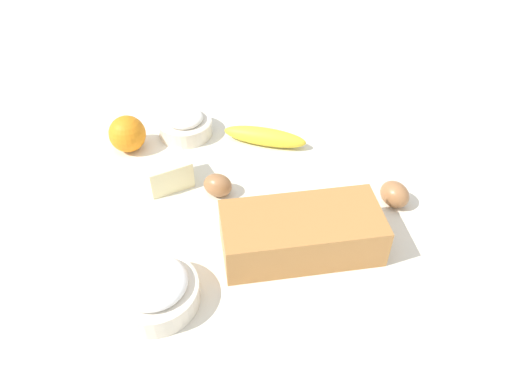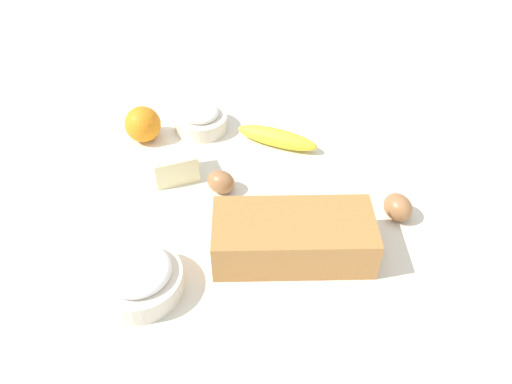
{
  "view_description": "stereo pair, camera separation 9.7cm",
  "coord_description": "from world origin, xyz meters",
  "px_view_note": "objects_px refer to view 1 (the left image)",
  "views": [
    {
      "loc": [
        0.11,
        0.71,
        0.69
      ],
      "look_at": [
        0.0,
        0.0,
        0.04
      ],
      "focal_mm": 35.37,
      "sensor_mm": 36.0,
      "label": 1
    },
    {
      "loc": [
        0.01,
        0.72,
        0.69
      ],
      "look_at": [
        0.0,
        0.0,
        0.04
      ],
      "focal_mm": 35.37,
      "sensor_mm": 36.0,
      "label": 2
    }
  ],
  "objects_px": {
    "egg_near_butter": "(395,194)",
    "egg_beside_bowl": "(218,185)",
    "flour_bowl": "(185,124)",
    "orange_fruit": "(127,134)",
    "sugar_bowl": "(154,289)",
    "banana": "(265,137)",
    "butter_block": "(168,173)",
    "loaf_pan": "(302,232)"
  },
  "relations": [
    {
      "from": "sugar_bowl",
      "to": "banana",
      "type": "distance_m",
      "value": 0.47
    },
    {
      "from": "sugar_bowl",
      "to": "egg_near_butter",
      "type": "distance_m",
      "value": 0.49
    },
    {
      "from": "loaf_pan",
      "to": "egg_near_butter",
      "type": "relative_size",
      "value": 4.51
    },
    {
      "from": "banana",
      "to": "butter_block",
      "type": "relative_size",
      "value": 2.11
    },
    {
      "from": "butter_block",
      "to": "egg_near_butter",
      "type": "relative_size",
      "value": 1.44
    },
    {
      "from": "flour_bowl",
      "to": "banana",
      "type": "xyz_separation_m",
      "value": [
        -0.18,
        0.07,
        -0.01
      ]
    },
    {
      "from": "sugar_bowl",
      "to": "egg_near_butter",
      "type": "relative_size",
      "value": 2.32
    },
    {
      "from": "sugar_bowl",
      "to": "butter_block",
      "type": "height_order",
      "value": "sugar_bowl"
    },
    {
      "from": "egg_beside_bowl",
      "to": "banana",
      "type": "bearing_deg",
      "value": -128.15
    },
    {
      "from": "sugar_bowl",
      "to": "egg_near_butter",
      "type": "bearing_deg",
      "value": -160.31
    },
    {
      "from": "sugar_bowl",
      "to": "egg_near_butter",
      "type": "xyz_separation_m",
      "value": [
        -0.46,
        -0.17,
        -0.01
      ]
    },
    {
      "from": "egg_near_butter",
      "to": "loaf_pan",
      "type": "bearing_deg",
      "value": 23.11
    },
    {
      "from": "flour_bowl",
      "to": "sugar_bowl",
      "type": "bearing_deg",
      "value": 81.47
    },
    {
      "from": "egg_beside_bowl",
      "to": "loaf_pan",
      "type": "bearing_deg",
      "value": 128.49
    },
    {
      "from": "loaf_pan",
      "to": "egg_beside_bowl",
      "type": "relative_size",
      "value": 4.76
    },
    {
      "from": "flour_bowl",
      "to": "sugar_bowl",
      "type": "height_order",
      "value": "sugar_bowl"
    },
    {
      "from": "flour_bowl",
      "to": "orange_fruit",
      "type": "relative_size",
      "value": 1.51
    },
    {
      "from": "butter_block",
      "to": "egg_beside_bowl",
      "type": "xyz_separation_m",
      "value": [
        -0.1,
        0.05,
        -0.01
      ]
    },
    {
      "from": "loaf_pan",
      "to": "flour_bowl",
      "type": "xyz_separation_m",
      "value": [
        0.19,
        -0.39,
        -0.01
      ]
    },
    {
      "from": "orange_fruit",
      "to": "egg_near_butter",
      "type": "bearing_deg",
      "value": 153.59
    },
    {
      "from": "egg_near_butter",
      "to": "egg_beside_bowl",
      "type": "height_order",
      "value": "egg_near_butter"
    },
    {
      "from": "butter_block",
      "to": "egg_beside_bowl",
      "type": "relative_size",
      "value": 1.53
    },
    {
      "from": "flour_bowl",
      "to": "orange_fruit",
      "type": "height_order",
      "value": "orange_fruit"
    },
    {
      "from": "sugar_bowl",
      "to": "orange_fruit",
      "type": "distance_m",
      "value": 0.43
    },
    {
      "from": "banana",
      "to": "butter_block",
      "type": "xyz_separation_m",
      "value": [
        0.22,
        0.11,
        0.01
      ]
    },
    {
      "from": "flour_bowl",
      "to": "butter_block",
      "type": "xyz_separation_m",
      "value": [
        0.04,
        0.17,
        0.0
      ]
    },
    {
      "from": "orange_fruit",
      "to": "egg_near_butter",
      "type": "relative_size",
      "value": 1.3
    },
    {
      "from": "egg_beside_bowl",
      "to": "flour_bowl",
      "type": "bearing_deg",
      "value": -75.84
    },
    {
      "from": "sugar_bowl",
      "to": "egg_beside_bowl",
      "type": "distance_m",
      "value": 0.28
    },
    {
      "from": "orange_fruit",
      "to": "egg_beside_bowl",
      "type": "height_order",
      "value": "orange_fruit"
    },
    {
      "from": "egg_near_butter",
      "to": "egg_beside_bowl",
      "type": "relative_size",
      "value": 1.06
    },
    {
      "from": "flour_bowl",
      "to": "egg_beside_bowl",
      "type": "distance_m",
      "value": 0.23
    },
    {
      "from": "loaf_pan",
      "to": "banana",
      "type": "relative_size",
      "value": 1.48
    },
    {
      "from": "banana",
      "to": "sugar_bowl",
      "type": "bearing_deg",
      "value": 58.47
    },
    {
      "from": "loaf_pan",
      "to": "butter_block",
      "type": "bearing_deg",
      "value": -43.01
    },
    {
      "from": "loaf_pan",
      "to": "sugar_bowl",
      "type": "distance_m",
      "value": 0.27
    },
    {
      "from": "sugar_bowl",
      "to": "banana",
      "type": "height_order",
      "value": "sugar_bowl"
    },
    {
      "from": "egg_near_butter",
      "to": "flour_bowl",
      "type": "bearing_deg",
      "value": -37.01
    },
    {
      "from": "flour_bowl",
      "to": "banana",
      "type": "bearing_deg",
      "value": 159.5
    },
    {
      "from": "banana",
      "to": "egg_near_butter",
      "type": "height_order",
      "value": "egg_near_butter"
    },
    {
      "from": "flour_bowl",
      "to": "sugar_bowl",
      "type": "distance_m",
      "value": 0.47
    },
    {
      "from": "flour_bowl",
      "to": "egg_near_butter",
      "type": "bearing_deg",
      "value": 142.99
    }
  ]
}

